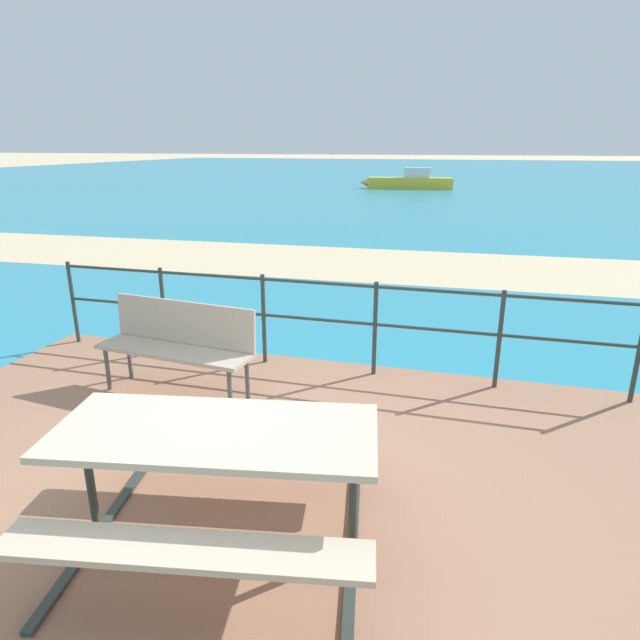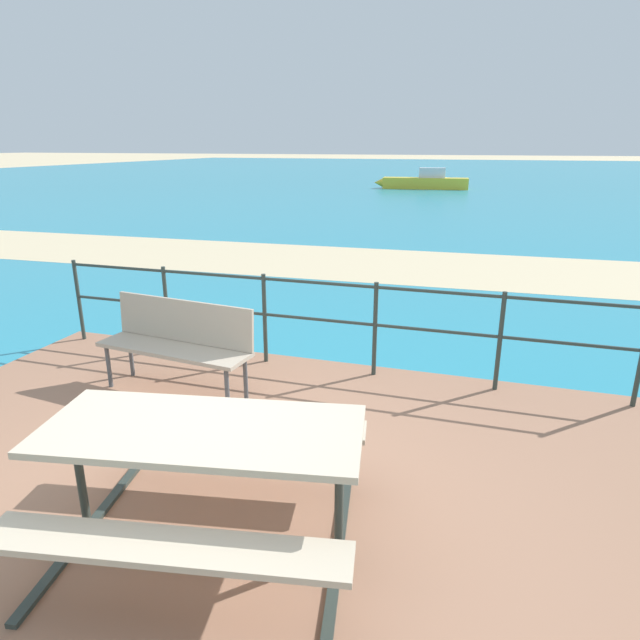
{
  "view_description": "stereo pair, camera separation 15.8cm",
  "coord_description": "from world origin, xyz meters",
  "views": [
    {
      "loc": [
        1.44,
        -2.69,
        2.29
      ],
      "look_at": [
        0.05,
        2.28,
        0.62
      ],
      "focal_mm": 30.63,
      "sensor_mm": 36.0,
      "label": 1
    },
    {
      "loc": [
        1.59,
        -2.65,
        2.29
      ],
      "look_at": [
        0.05,
        2.28,
        0.62
      ],
      "focal_mm": 30.63,
      "sensor_mm": 36.0,
      "label": 2
    }
  ],
  "objects": [
    {
      "name": "boat_mid",
      "position": [
        -2.01,
        27.32,
        0.37
      ],
      "size": [
        4.96,
        1.26,
        1.08
      ],
      "rotation": [
        0.0,
        0.0,
        3.22
      ],
      "color": "yellow",
      "rests_on": "sea_water"
    },
    {
      "name": "beach_strip",
      "position": [
        0.0,
        7.91,
        0.01
      ],
      "size": [
        54.08,
        5.0,
        0.01
      ],
      "primitive_type": "cube",
      "rotation": [
        0.0,
        0.0,
        0.03
      ],
      "color": "beige",
      "rests_on": "ground"
    },
    {
      "name": "patio_paving",
      "position": [
        0.0,
        0.0,
        0.03
      ],
      "size": [
        6.4,
        5.2,
        0.06
      ],
      "primitive_type": "cube",
      "color": "#996B51",
      "rests_on": "ground"
    },
    {
      "name": "railing_fence",
      "position": [
        0.0,
        2.39,
        0.67
      ],
      "size": [
        5.94,
        0.04,
        0.96
      ],
      "color": "#2D3833",
      "rests_on": "patio_paving"
    },
    {
      "name": "park_bench",
      "position": [
        -1.08,
        1.5,
        0.58
      ],
      "size": [
        1.53,
        0.58,
        0.86
      ],
      "rotation": [
        0.0,
        0.0,
        -0.12
      ],
      "color": "tan",
      "rests_on": "patio_paving"
    },
    {
      "name": "picnic_table",
      "position": [
        0.18,
        -0.3,
        0.64
      ],
      "size": [
        1.99,
        1.72,
        0.76
      ],
      "rotation": [
        0.0,
        0.0,
        0.18
      ],
      "color": "#BCAD93",
      "rests_on": "patio_paving"
    },
    {
      "name": "sea_water",
      "position": [
        0.0,
        40.0,
        0.01
      ],
      "size": [
        90.0,
        90.0,
        0.01
      ],
      "primitive_type": "cube",
      "color": "teal",
      "rests_on": "ground"
    },
    {
      "name": "ground_plane",
      "position": [
        0.0,
        0.0,
        0.0
      ],
      "size": [
        240.0,
        240.0,
        0.0
      ],
      "primitive_type": "plane",
      "color": "beige"
    }
  ]
}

